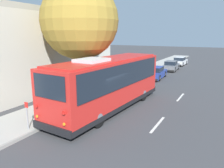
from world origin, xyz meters
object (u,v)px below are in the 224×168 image
street_tree (81,15)px  parked_sedan_gray (171,66)px  shuttle_bus (109,81)px  sign_post_near (27,115)px  parked_sedan_white (180,61)px  sign_post_far (48,108)px  parked_sedan_blue (155,73)px

street_tree → parked_sedan_gray: bearing=-8.8°
shuttle_bus → sign_post_near: shuttle_bus is taller
parked_sedan_gray → street_tree: 17.63m
parked_sedan_white → street_tree: bearing=175.3°
street_tree → sign_post_far: size_ratio=6.48×
parked_sedan_blue → street_tree: street_tree is taller
street_tree → sign_post_far: 7.04m
shuttle_bus → sign_post_far: size_ratio=7.24×
parked_sedan_gray → sign_post_near: bearing=173.2°
parked_sedan_blue → street_tree: (-10.22, 2.40, 5.45)m
parked_sedan_white → street_tree: size_ratio=0.46×
shuttle_bus → parked_sedan_white: (23.56, 0.34, -1.26)m
shuttle_bus → parked_sedan_white: 23.60m
sign_post_near → sign_post_far: bearing=0.0°
shuttle_bus → street_tree: size_ratio=1.12×
parked_sedan_blue → sign_post_near: (-16.24, 1.42, 0.26)m
parked_sedan_white → sign_post_near: sign_post_near is taller
street_tree → sign_post_near: street_tree is taller
street_tree → sign_post_near: bearing=-170.8°
street_tree → sign_post_far: (-4.63, -0.98, -5.22)m
shuttle_bus → parked_sedan_blue: (11.30, 0.45, -1.24)m
parked_sedan_white → sign_post_near: 28.54m
parked_sedan_gray → sign_post_near: 22.64m
parked_sedan_gray → street_tree: size_ratio=0.46×
shuttle_bus → parked_sedan_blue: shuttle_bus is taller
sign_post_near → sign_post_far: 1.39m
shuttle_bus → sign_post_near: bearing=163.0°
shuttle_bus → street_tree: bearing=72.9°
shuttle_bus → parked_sedan_gray: size_ratio=2.42×
street_tree → parked_sedan_white: bearing=-6.4°
shuttle_bus → sign_post_far: shuttle_bus is taller
parked_sedan_blue → street_tree: bearing=164.4°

